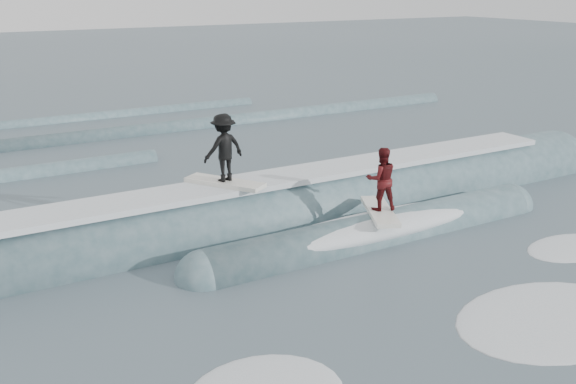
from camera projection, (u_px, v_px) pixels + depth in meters
ground at (454, 343)px, 10.87m from camera, size 160.00×160.00×0.00m
breaking_wave at (285, 223)px, 16.16m from camera, size 23.67×3.91×2.26m
surfer_black at (224, 151)px, 15.14m from camera, size 1.56×1.97×1.72m
surfer_red at (381, 184)px, 14.97m from camera, size 1.36×2.04×1.60m
whitewater at (543, 347)px, 10.76m from camera, size 11.40×6.95×0.10m
far_swells at (68, 145)px, 24.13m from camera, size 38.28×8.65×0.80m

